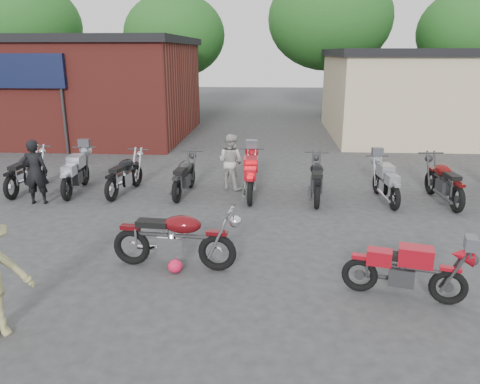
# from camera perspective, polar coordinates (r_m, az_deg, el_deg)

# --- Properties ---
(ground) EXTENTS (90.00, 90.00, 0.00)m
(ground) POSITION_cam_1_polar(r_m,az_deg,el_deg) (7.63, -3.16, -11.82)
(ground) COLOR #313133
(brick_building) EXTENTS (12.00, 8.00, 4.00)m
(brick_building) POSITION_cam_1_polar(r_m,az_deg,el_deg) (22.95, -21.93, 11.42)
(brick_building) COLOR maroon
(brick_building) RESTS_ON ground
(stucco_building) EXTENTS (10.00, 8.00, 3.50)m
(stucco_building) POSITION_cam_1_polar(r_m,az_deg,el_deg) (23.03, 23.78, 10.61)
(stucco_building) COLOR tan
(stucco_building) RESTS_ON ground
(tree_0) EXTENTS (6.56, 6.56, 8.20)m
(tree_0) POSITION_cam_1_polar(r_m,az_deg,el_deg) (32.29, -24.41, 16.10)
(tree_0) COLOR #114218
(tree_0) RESTS_ON ground
(tree_1) EXTENTS (5.92, 5.92, 7.40)m
(tree_1) POSITION_cam_1_polar(r_m,az_deg,el_deg) (29.25, -7.89, 16.66)
(tree_1) COLOR #114218
(tree_1) RESTS_ON ground
(tree_2) EXTENTS (7.04, 7.04, 8.80)m
(tree_2) POSITION_cam_1_polar(r_m,az_deg,el_deg) (28.83, 10.78, 17.93)
(tree_2) COLOR #114218
(tree_2) RESTS_ON ground
(tree_3) EXTENTS (6.08, 6.08, 7.60)m
(tree_3) POSITION_cam_1_polar(r_m,az_deg,el_deg) (30.73, 26.26, 15.35)
(tree_3) COLOR #114218
(tree_3) RESTS_ON ground
(vintage_motorcycle) EXTENTS (2.18, 0.89, 1.23)m
(vintage_motorcycle) POSITION_cam_1_polar(r_m,az_deg,el_deg) (8.17, -7.83, -5.19)
(vintage_motorcycle) COLOR #590B0F
(vintage_motorcycle) RESTS_ON ground
(sportbike) EXTENTS (1.87, 1.01, 1.03)m
(sportbike) POSITION_cam_1_polar(r_m,az_deg,el_deg) (7.60, 19.66, -8.64)
(sportbike) COLOR #A80E1B
(sportbike) RESTS_ON ground
(helmet) EXTENTS (0.33, 0.33, 0.24)m
(helmet) POSITION_cam_1_polar(r_m,az_deg,el_deg) (8.19, -7.90, -8.93)
(helmet) COLOR red
(helmet) RESTS_ON ground
(person_dark) EXTENTS (0.65, 0.48, 1.62)m
(person_dark) POSITION_cam_1_polar(r_m,az_deg,el_deg) (12.57, -23.68, 2.26)
(person_dark) COLOR black
(person_dark) RESTS_ON ground
(person_light) EXTENTS (0.93, 0.87, 1.53)m
(person_light) POSITION_cam_1_polar(r_m,az_deg,el_deg) (12.79, -1.14, 3.71)
(person_light) COLOR #B1B0AC
(person_light) RESTS_ON ground
(row_bike_0) EXTENTS (0.69, 2.06, 1.19)m
(row_bike_0) POSITION_cam_1_polar(r_m,az_deg,el_deg) (13.88, -24.65, 2.49)
(row_bike_0) COLOR black
(row_bike_0) RESTS_ON ground
(row_bike_1) EXTENTS (0.85, 2.09, 1.18)m
(row_bike_1) POSITION_cam_1_polar(r_m,az_deg,el_deg) (13.28, -19.42, 2.46)
(row_bike_1) COLOR #9B9DA9
(row_bike_1) RESTS_ON ground
(row_bike_2) EXTENTS (0.96, 2.06, 1.15)m
(row_bike_2) POSITION_cam_1_polar(r_m,az_deg,el_deg) (12.80, -13.87, 2.34)
(row_bike_2) COLOR black
(row_bike_2) RESTS_ON ground
(row_bike_3) EXTENTS (0.80, 1.99, 1.13)m
(row_bike_3) POSITION_cam_1_polar(r_m,az_deg,el_deg) (12.40, -6.82, 2.21)
(row_bike_3) COLOR #27272A
(row_bike_3) RESTS_ON ground
(row_bike_4) EXTENTS (0.74, 2.11, 1.22)m
(row_bike_4) POSITION_cam_1_polar(r_m,az_deg,el_deg) (12.15, 1.32, 2.24)
(row_bike_4) COLOR red
(row_bike_4) RESTS_ON ground
(row_bike_5) EXTENTS (0.79, 2.07, 1.18)m
(row_bike_5) POSITION_cam_1_polar(r_m,az_deg,el_deg) (12.05, 9.33, 1.80)
(row_bike_5) COLOR black
(row_bike_5) RESTS_ON ground
(row_bike_6) EXTENTS (0.79, 1.97, 1.11)m
(row_bike_6) POSITION_cam_1_polar(r_m,az_deg,el_deg) (12.32, 17.38, 1.42)
(row_bike_6) COLOR gray
(row_bike_6) RESTS_ON ground
(row_bike_7) EXTENTS (0.86, 2.14, 1.21)m
(row_bike_7) POSITION_cam_1_polar(r_m,az_deg,el_deg) (12.70, 23.61, 1.45)
(row_bike_7) COLOR #570B0A
(row_bike_7) RESTS_ON ground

